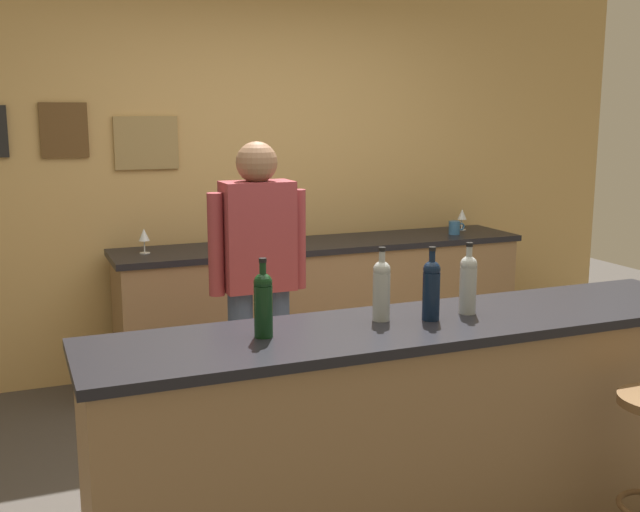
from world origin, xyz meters
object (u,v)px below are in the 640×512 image
bartender (258,275)px  wine_bottle_b (382,288)px  wine_bottle_d (468,282)px  wine_bottle_a (263,302)px  wine_glass_a (144,236)px  coffee_mug (455,228)px  wine_glass_d (462,215)px  wine_glass_b (230,233)px  wine_bottle_c (431,288)px  wine_glass_c (270,227)px

bartender → wine_bottle_b: 1.00m
wine_bottle_d → wine_bottle_a: bearing=-179.9°
wine_bottle_b → wine_bottle_d: 0.39m
wine_bottle_b → wine_bottle_d: (0.39, -0.04, 0.00)m
wine_glass_a → coffee_mug: size_ratio=1.24×
wine_bottle_b → wine_glass_d: bearing=50.5°
wine_bottle_d → wine_glass_a: size_ratio=1.97×
wine_glass_b → coffee_mug: (1.66, 0.00, -0.06)m
wine_glass_a → wine_glass_d: 2.34m
wine_bottle_a → wine_glass_a: (-0.11, 2.04, -0.05)m
wine_bottle_d → coffee_mug: 2.28m
wine_glass_b → coffee_mug: size_ratio=1.24×
wine_bottle_b → wine_glass_b: wine_bottle_b is taller
wine_glass_a → wine_glass_b: same height
wine_bottle_b → bartender: bearing=103.0°
wine_bottle_a → wine_glass_d: 3.07m
wine_bottle_c → wine_glass_c: wine_bottle_c is taller
bartender → wine_bottle_a: bartender is taller
wine_bottle_d → wine_glass_b: bearing=104.2°
bartender → wine_glass_d: bartender is taller
bartender → wine_bottle_b: (0.22, -0.96, 0.12)m
wine_bottle_b → wine_glass_d: 2.69m
wine_bottle_a → wine_glass_c: bearing=70.9°
wine_bottle_a → wine_glass_d: size_ratio=1.97×
wine_glass_c → coffee_mug: 1.35m
bartender → wine_bottle_c: (0.41, -1.03, 0.12)m
wine_bottle_d → wine_glass_d: (1.32, 2.11, -0.05)m
bartender → wine_glass_c: size_ratio=10.45×
bartender → wine_glass_a: 1.12m
wine_bottle_b → coffee_mug: bearing=51.1°
wine_glass_c → wine_bottle_a: bearing=-109.1°
wine_glass_d → bartender: bearing=-150.1°
wine_bottle_a → wine_glass_a: size_ratio=1.97×
wine_glass_a → wine_glass_b: 0.53m
wine_bottle_a → wine_glass_b: 2.00m
wine_bottle_b → wine_glass_d: (1.71, 2.08, -0.05)m
wine_glass_a → wine_glass_c: bearing=3.5°
wine_glass_a → coffee_mug: bearing=-2.1°
wine_bottle_c → wine_bottle_d: (0.20, 0.03, 0.00)m
wine_glass_b → wine_glass_c: size_ratio=1.00×
wine_bottle_b → coffee_mug: 2.47m
wine_glass_a → wine_glass_c: (0.84, 0.05, 0.00)m
wine_glass_b → wine_glass_c: same height
wine_bottle_c → wine_glass_a: wine_bottle_c is taller
wine_glass_d → wine_glass_c: bearing=-179.1°
wine_glass_a → coffee_mug: (2.18, -0.08, -0.06)m
wine_bottle_c → wine_bottle_d: size_ratio=1.00×
wine_bottle_b → wine_glass_b: size_ratio=1.97×
wine_glass_b → wine_glass_a: bearing=171.1°
bartender → wine_bottle_a: bearing=-106.5°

